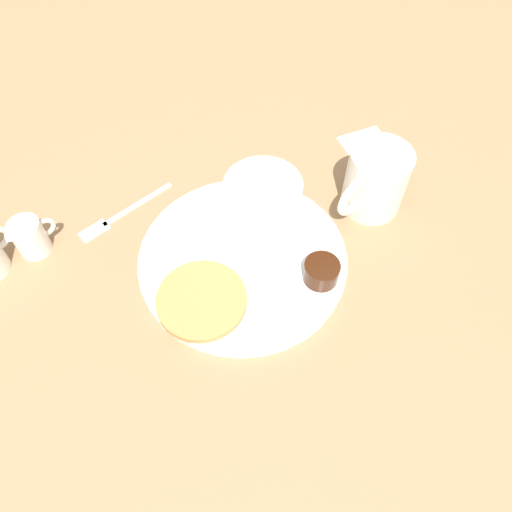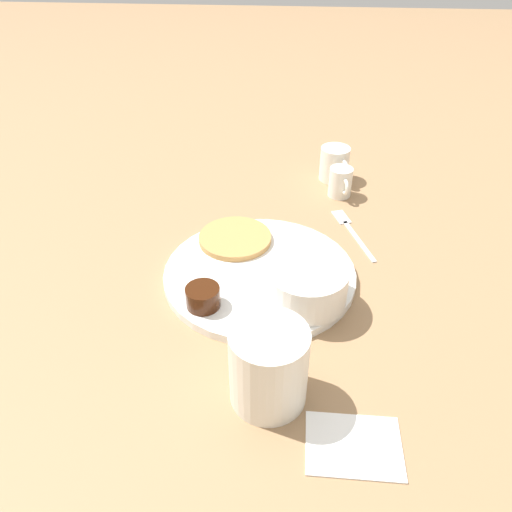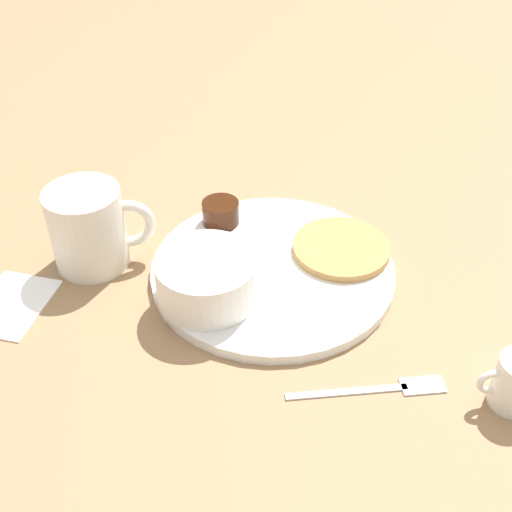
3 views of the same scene
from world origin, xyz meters
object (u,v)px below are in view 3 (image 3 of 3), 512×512
at_px(plate, 272,270).
at_px(coffee_mug, 90,228).
at_px(fork, 385,388).
at_px(bowl, 207,277).

relative_size(plate, coffee_mug, 2.38).
bearing_deg(fork, bowl, 69.33).
relative_size(bowl, fork, 0.72).
xyz_separation_m(coffee_mug, fork, (-0.11, -0.34, -0.05)).
distance_m(plate, fork, 0.19).
bearing_deg(fork, coffee_mug, 71.40).
bearing_deg(bowl, fork, -110.67).
bearing_deg(bowl, plate, -40.72).
xyz_separation_m(bowl, coffee_mug, (0.04, 0.15, 0.01)).
relative_size(bowl, coffee_mug, 0.92).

